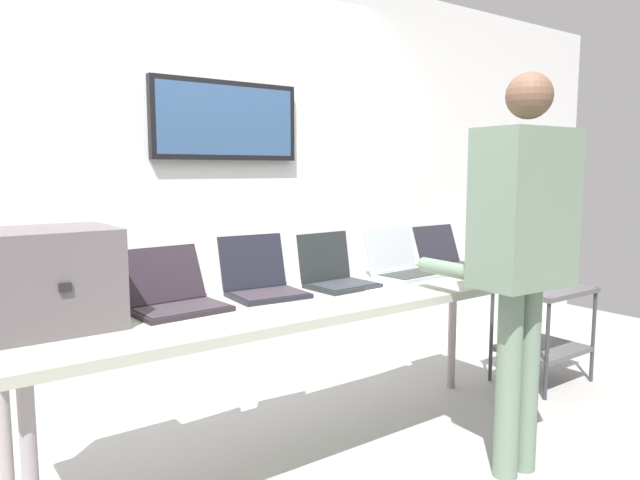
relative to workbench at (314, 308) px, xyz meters
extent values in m
cube|color=#9F9D9B|center=(0.00, 0.00, -0.76)|extent=(8.00, 8.00, 0.04)
cube|color=silver|center=(0.00, 1.13, 0.59)|extent=(8.00, 0.06, 2.67)
cube|color=black|center=(0.13, 1.08, 0.92)|extent=(0.95, 0.05, 0.47)
cube|color=#325077|center=(0.13, 1.06, 0.92)|extent=(0.89, 0.02, 0.41)
cube|color=#A6A996|center=(0.00, 0.00, 0.04)|extent=(2.71, 0.70, 0.04)
cylinder|color=gray|center=(1.25, -0.25, -0.36)|extent=(0.05, 0.05, 0.76)
cylinder|color=gray|center=(-1.25, 0.25, -0.36)|extent=(0.05, 0.05, 0.76)
cylinder|color=gray|center=(1.25, 0.25, -0.36)|extent=(0.05, 0.05, 0.76)
cube|color=#5E555A|center=(-1.09, 0.13, 0.24)|extent=(0.44, 0.39, 0.37)
cube|color=black|center=(-1.09, -0.08, 0.24)|extent=(0.04, 0.01, 0.03)
cube|color=#271F27|center=(-0.62, 0.07, 0.07)|extent=(0.38, 0.27, 0.02)
cube|color=#342E34|center=(-0.62, 0.05, 0.08)|extent=(0.35, 0.22, 0.00)
cube|color=#271F27|center=(-0.63, 0.24, 0.19)|extent=(0.37, 0.13, 0.23)
cube|color=black|center=(-0.63, 0.25, 0.19)|extent=(0.34, 0.11, 0.20)
cube|color=black|center=(-0.18, 0.10, 0.07)|extent=(0.34, 0.28, 0.02)
cube|color=#352D34|center=(-0.19, 0.08, 0.08)|extent=(0.31, 0.23, 0.00)
cube|color=black|center=(-0.17, 0.26, 0.20)|extent=(0.33, 0.10, 0.25)
cube|color=silver|center=(-0.17, 0.26, 0.20)|extent=(0.30, 0.08, 0.22)
cube|color=#23272A|center=(0.22, 0.06, 0.07)|extent=(0.33, 0.26, 0.02)
cube|color=#2E3139|center=(0.22, 0.05, 0.08)|extent=(0.30, 0.21, 0.00)
cube|color=#23272A|center=(0.21, 0.21, 0.20)|extent=(0.32, 0.07, 0.24)
cube|color=#B3D3EF|center=(0.21, 0.21, 0.19)|extent=(0.29, 0.05, 0.21)
cube|color=#A8AEB7|center=(0.69, 0.06, 0.07)|extent=(0.38, 0.27, 0.02)
cube|color=#2F332F|center=(0.69, 0.05, 0.08)|extent=(0.35, 0.21, 0.00)
cube|color=#A8AEB7|center=(0.68, 0.21, 0.19)|extent=(0.37, 0.10, 0.23)
cube|color=black|center=(0.68, 0.22, 0.19)|extent=(0.34, 0.08, 0.20)
cube|color=#22222B|center=(1.09, 0.09, 0.07)|extent=(0.32, 0.24, 0.02)
cube|color=#342D34|center=(1.09, 0.08, 0.08)|extent=(0.29, 0.19, 0.00)
cube|color=#22222B|center=(1.09, 0.25, 0.19)|extent=(0.32, 0.10, 0.22)
cube|color=white|center=(1.09, 0.26, 0.18)|extent=(0.29, 0.08, 0.19)
cylinder|color=slate|center=(0.61, -0.63, -0.31)|extent=(0.12, 0.12, 0.86)
cylinder|color=slate|center=(0.73, -0.63, -0.31)|extent=(0.12, 0.12, 0.86)
cube|color=slate|center=(0.67, -0.63, 0.47)|extent=(0.46, 0.29, 0.68)
sphere|color=brown|center=(0.67, -0.63, 0.94)|extent=(0.20, 0.20, 0.20)
cylinder|color=slate|center=(0.53, -0.33, 0.17)|extent=(0.09, 0.32, 0.07)
cylinder|color=slate|center=(0.86, -0.35, 0.17)|extent=(0.09, 0.32, 0.07)
cylinder|color=#292125|center=(0.84, -0.25, 0.10)|extent=(0.07, 0.07, 0.09)
cube|color=white|center=(0.36, -0.17, 0.06)|extent=(0.22, 0.30, 0.00)
cube|color=#4E4C4F|center=(1.81, -0.02, -0.13)|extent=(0.56, 0.44, 0.03)
cube|color=#4E4C4F|center=(1.81, -0.02, -0.52)|extent=(0.53, 0.42, 0.03)
cylinder|color=#333338|center=(1.55, -0.22, -0.43)|extent=(0.02, 0.02, 0.62)
cylinder|color=#333338|center=(2.07, -0.22, -0.43)|extent=(0.02, 0.02, 0.62)
cylinder|color=#333338|center=(1.55, 0.18, -0.43)|extent=(0.02, 0.02, 0.62)
cylinder|color=#333338|center=(2.07, 0.18, -0.43)|extent=(0.02, 0.02, 0.62)
camera|label=1|loc=(-1.55, -2.15, 0.63)|focal=33.00mm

